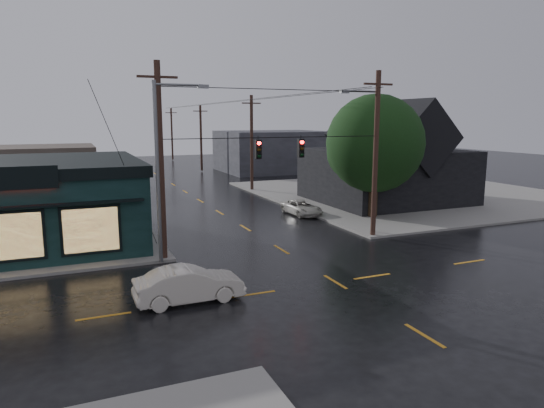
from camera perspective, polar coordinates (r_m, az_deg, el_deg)
name	(u,v)px	position (r m, az deg, el deg)	size (l,w,h in m)	color
ground_plane	(335,282)	(22.49, 7.45, -9.08)	(160.00, 160.00, 0.00)	black
sidewalk_ne	(408,193)	(49.71, 15.75, 1.25)	(28.00, 28.00, 0.15)	gray
ne_building	(387,152)	(43.84, 13.33, 6.01)	(12.60, 11.60, 8.75)	black
corner_tree	(375,144)	(36.25, 12.01, 6.96)	(7.13, 7.13, 8.97)	black
utility_pole_nw	(165,260)	(26.20, -12.51, -6.47)	(2.00, 0.32, 10.15)	black
utility_pole_ne	(373,237)	(31.13, 11.75, -3.81)	(2.00, 0.32, 10.15)	black
utility_pole_far_a	(252,191)	(49.97, -2.37, 1.57)	(2.00, 0.32, 9.65)	black
utility_pole_far_b	(202,172)	(68.91, -8.26, 3.80)	(2.00, 0.32, 9.15)	black
utility_pole_far_c	(173,160)	(88.31, -11.59, 5.05)	(2.00, 0.32, 9.15)	black
span_signal_assembly	(280,148)	(27.14, 0.92, 6.57)	(13.00, 0.48, 1.23)	black
streetlight_nw	(161,264)	(25.49, -12.89, -6.95)	(5.40, 0.30, 9.15)	slate
streetlight_ne	(373,234)	(31.97, 11.78, -3.45)	(5.40, 0.30, 9.15)	slate
bg_building_west	(36,167)	(58.58, -26.00, 3.98)	(12.00, 10.00, 4.40)	#3B322B
bg_building_east	(272,151)	(68.90, 0.04, 6.24)	(14.00, 12.00, 5.60)	#29292F
sedan_cream	(189,284)	(20.10, -9.71, -9.31)	(1.53, 4.38, 1.44)	beige
suv_silver	(302,208)	(37.40, 3.53, -0.43)	(1.86, 4.04, 1.12)	#BBB6AC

